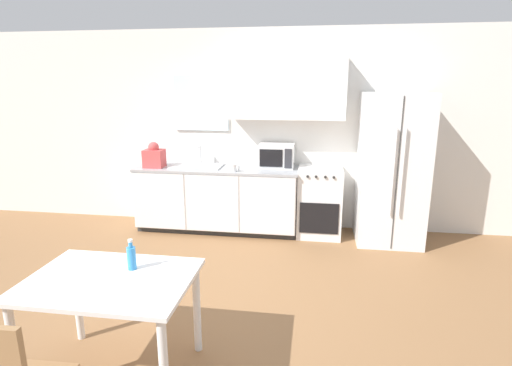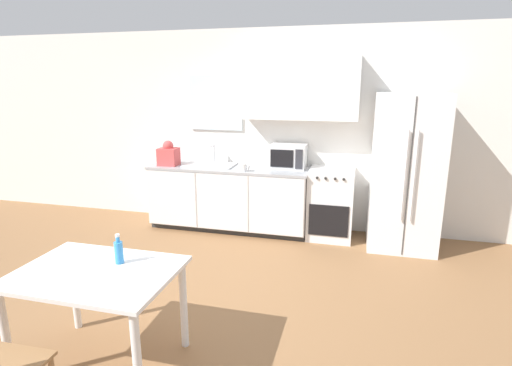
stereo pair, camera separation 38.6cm
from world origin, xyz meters
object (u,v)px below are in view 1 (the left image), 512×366
at_px(refrigerator, 392,169).
at_px(dining_table, 111,293).
at_px(microwave, 277,156).
at_px(drink_bottle, 131,257).
at_px(coffee_mug, 234,168).
at_px(oven_range, 319,202).

xyz_separation_m(refrigerator, dining_table, (-2.28, -2.85, -0.31)).
relative_size(microwave, drink_bottle, 2.12).
relative_size(microwave, coffee_mug, 3.94).
distance_m(oven_range, drink_bottle, 3.09).
bearing_deg(oven_range, dining_table, -115.59).
relative_size(oven_range, coffee_mug, 7.74).
height_order(microwave, dining_table, microwave).
distance_m(coffee_mug, drink_bottle, 2.53).
bearing_deg(microwave, drink_bottle, -104.12).
bearing_deg(drink_bottle, refrigerator, 50.98).
height_order(oven_range, microwave, microwave).
xyz_separation_m(microwave, dining_table, (-0.81, -3.01, -0.42)).
height_order(microwave, drink_bottle, microwave).
distance_m(microwave, coffee_mug, 0.63).
xyz_separation_m(microwave, drink_bottle, (-0.72, -2.86, -0.22)).
relative_size(refrigerator, drink_bottle, 8.56).
relative_size(oven_range, microwave, 1.96).
xyz_separation_m(oven_range, refrigerator, (0.88, -0.08, 0.49)).
distance_m(microwave, drink_bottle, 2.96).
height_order(refrigerator, microwave, refrigerator).
relative_size(microwave, dining_table, 0.43).
bearing_deg(microwave, dining_table, -105.08).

